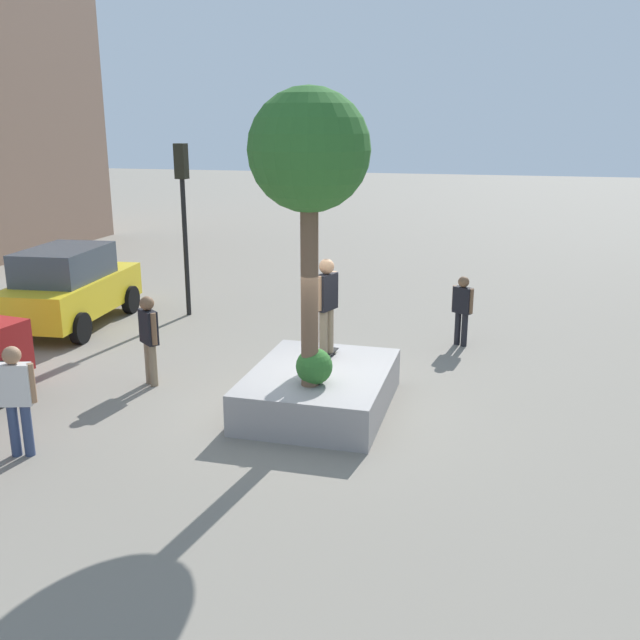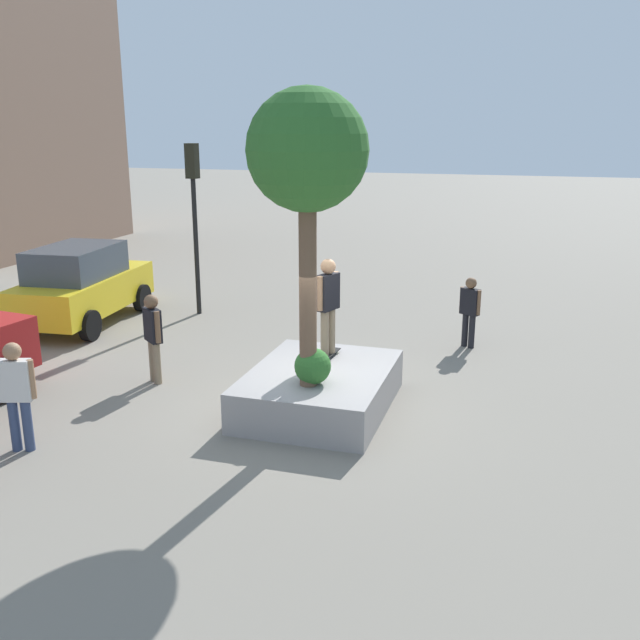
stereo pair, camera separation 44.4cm
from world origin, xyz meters
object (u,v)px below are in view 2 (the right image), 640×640
object	(u,v)px
taxi_cab	(81,284)
bystander_watching	(153,332)
pedestrian_crossing	(470,307)
planter_ledge	(320,389)
plaza_tree	(307,156)
passerby_with_bag	(17,389)
skateboard	(328,354)
traffic_light_corner	(194,199)
skateboarder	(328,300)

from	to	relation	value
taxi_cab	bystander_watching	world-z (taller)	taxi_cab
pedestrian_crossing	planter_ledge	bearing A→B (deg)	153.79
planter_ledge	pedestrian_crossing	distance (m)	4.82
planter_ledge	plaza_tree	bearing A→B (deg)	-178.43
pedestrian_crossing	bystander_watching	bearing A→B (deg)	126.01
planter_ledge	plaza_tree	size ratio (longest dim) A/B	0.66
pedestrian_crossing	plaza_tree	bearing A→B (deg)	157.29
passerby_with_bag	bystander_watching	distance (m)	3.22
planter_ledge	taxi_cab	distance (m)	7.97
plaza_tree	skateboard	bearing A→B (deg)	3.48
traffic_light_corner	bystander_watching	distance (m)	5.44
planter_ledge	skateboarder	distance (m)	1.59
plaza_tree	skateboarder	distance (m)	2.92
plaza_tree	taxi_cab	size ratio (longest dim) A/B	1.07
plaza_tree	pedestrian_crossing	size ratio (longest dim) A/B	2.95
plaza_tree	skateboard	world-z (taller)	plaza_tree
plaza_tree	skateboard	xyz separation A→B (m)	(1.41, 0.09, -3.58)
traffic_light_corner	bystander_watching	xyz separation A→B (m)	(-4.85, -1.50, -1.96)
plaza_tree	skateboarder	xyz separation A→B (m)	(1.41, 0.09, -2.55)
skateboarder	pedestrian_crossing	xyz separation A→B (m)	(3.59, -2.18, -0.86)
skateboard	pedestrian_crossing	xyz separation A→B (m)	(3.59, -2.18, 0.16)
skateboard	pedestrian_crossing	bearing A→B (deg)	-31.27
skateboarder	taxi_cab	bearing A→B (deg)	69.00
pedestrian_crossing	traffic_light_corner	bearing A→B (deg)	83.06
bystander_watching	plaza_tree	bearing A→B (deg)	-106.48
bystander_watching	taxi_cab	bearing A→B (deg)	50.37
skateboarder	passerby_with_bag	size ratio (longest dim) A/B	1.02
taxi_cab	traffic_light_corner	bearing A→B (deg)	-53.12
pedestrian_crossing	passerby_with_bag	bearing A→B (deg)	140.45
traffic_light_corner	passerby_with_bag	size ratio (longest dim) A/B	2.53
plaza_tree	bystander_watching	distance (m)	4.87
skateboard	skateboarder	xyz separation A→B (m)	(-0.00, 0.00, 1.02)
skateboard	passerby_with_bag	distance (m)	5.21
plaza_tree	taxi_cab	distance (m)	8.94
planter_ledge	traffic_light_corner	bearing A→B (deg)	43.50
planter_ledge	taxi_cab	size ratio (longest dim) A/B	0.71
skateboard	taxi_cab	bearing A→B (deg)	69.00
traffic_light_corner	plaza_tree	bearing A→B (deg)	-140.06
skateboard	bystander_watching	size ratio (longest dim) A/B	0.47
pedestrian_crossing	passerby_with_bag	distance (m)	9.32
planter_ledge	bystander_watching	size ratio (longest dim) A/B	1.79
traffic_light_corner	pedestrian_crossing	xyz separation A→B (m)	(-0.85, -6.99, -2.05)
planter_ledge	skateboard	size ratio (longest dim) A/B	3.78
plaza_tree	bystander_watching	world-z (taller)	plaza_tree
pedestrian_crossing	skateboarder	bearing A→B (deg)	148.73
planter_ledge	traffic_light_corner	xyz separation A→B (m)	(5.14, 4.88, 2.61)
skateboard	pedestrian_crossing	world-z (taller)	pedestrian_crossing
skateboarder	bystander_watching	distance (m)	3.43
skateboarder	taxi_cab	world-z (taller)	skateboarder
bystander_watching	planter_ledge	bearing A→B (deg)	-95.02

